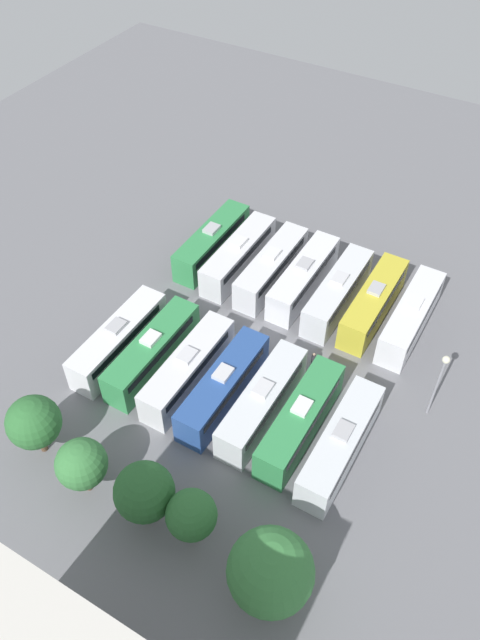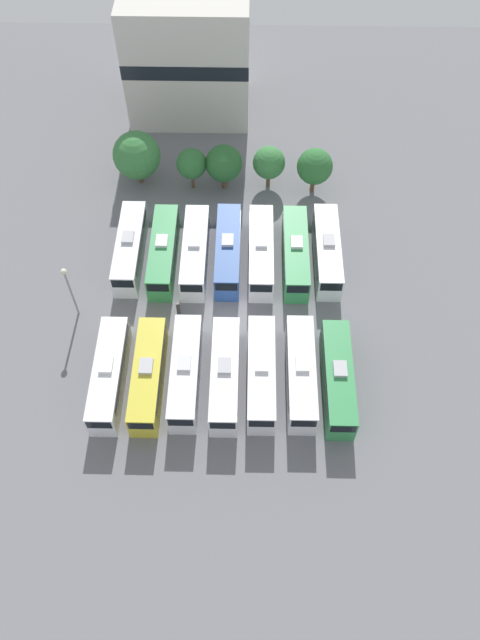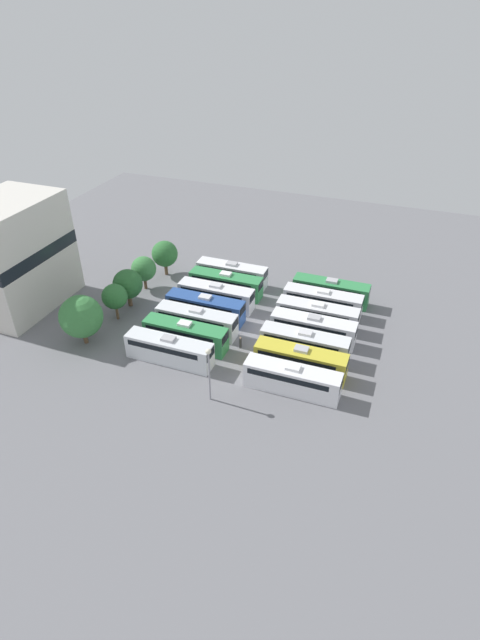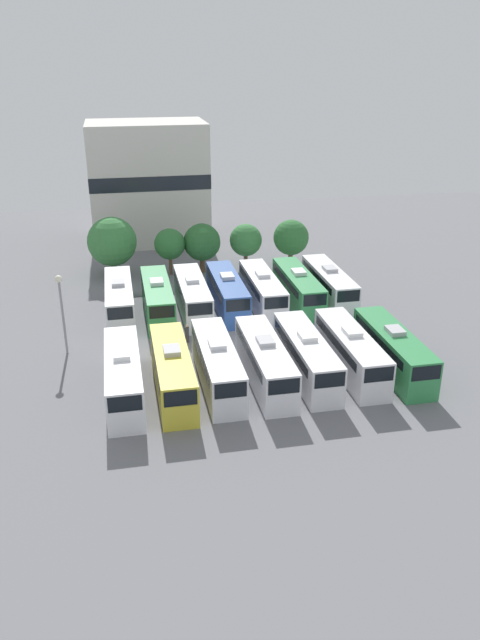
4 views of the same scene
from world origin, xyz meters
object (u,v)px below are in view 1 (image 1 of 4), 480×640
(bus_5, at_px, (238,255))
(bus_9, at_px, (262,401))
(bus_0, at_px, (411,316))
(bus_6, at_px, (212,242))
(bus_11, at_px, (188,368))
(tree_2, at_px, (144,492))
(light_pole, at_px, (440,375))
(tree_3, at_px, (82,464))
(worker_person, at_px, (313,360))
(bus_10, at_px, (223,386))
(tree_4, at_px, (34,422))
(bus_3, at_px, (303,277))
(tree_1, at_px, (191,515))
(bus_1, at_px, (373,302))
(bus_2, at_px, (338,291))
(bus_8, at_px, (300,419))
(bus_12, at_px, (152,351))
(bus_4, at_px, (271,267))
(bus_7, at_px, (341,443))
(tree_0, at_px, (271,572))
(bus_13, at_px, (119,339))

(bus_5, height_order, bus_9, same)
(bus_0, xyz_separation_m, bus_9, (6.98, 14.90, 0.00))
(bus_6, height_order, bus_11, same)
(bus_9, relative_size, tree_2, 1.94)
(light_pole, xyz_separation_m, tree_3, (19.27, 18.99, -1.42))
(bus_5, distance_m, worker_person, 14.28)
(bus_10, bearing_deg, tree_4, 49.29)
(bus_3, relative_size, bus_5, 1.00)
(tree_1, xyz_separation_m, tree_3, (8.78, 0.58, -0.21))
(bus_1, xyz_separation_m, bus_9, (3.40, 14.91, 0.00))
(bus_5, bearing_deg, bus_2, -179.38)
(bus_2, distance_m, bus_11, 16.23)
(bus_3, xyz_separation_m, tree_4, (9.31, 26.01, 1.85))
(bus_8, height_order, bus_9, same)
(tree_3, bearing_deg, bus_9, -122.74)
(bus_6, bearing_deg, bus_8, 139.26)
(bus_0, distance_m, bus_1, 3.58)
(bus_1, distance_m, bus_3, 7.02)
(bus_12, bearing_deg, worker_person, -150.42)
(bus_0, relative_size, bus_4, 1.00)
(worker_person, bearing_deg, bus_6, -28.20)
(bus_0, height_order, bus_7, same)
(bus_7, distance_m, bus_11, 13.83)
(tree_0, relative_size, tree_1, 1.26)
(bus_2, height_order, tree_4, tree_4)
(tree_3, bearing_deg, bus_8, -132.63)
(bus_6, bearing_deg, bus_4, 177.03)
(bus_1, relative_size, tree_1, 2.06)
(bus_1, height_order, bus_13, same)
(bus_11, distance_m, bus_13, 6.97)
(bus_2, height_order, bus_5, same)
(bus_7, relative_size, tree_0, 1.63)
(bus_8, xyz_separation_m, bus_13, (17.23, 0.42, 0.00))
(tree_3, bearing_deg, worker_person, -115.98)
(bus_3, relative_size, bus_12, 1.00)
(bus_9, xyz_separation_m, tree_4, (12.93, 11.27, 1.85))
(light_pole, height_order, tree_0, light_pole)
(bus_0, xyz_separation_m, bus_13, (20.86, 15.34, 0.00))
(worker_person, bearing_deg, bus_8, 106.52)
(bus_4, xyz_separation_m, bus_5, (3.64, 0.09, 0.00))
(tree_1, bearing_deg, bus_10, -68.48)
(bus_10, distance_m, light_pole, 16.83)
(tree_3, bearing_deg, tree_4, -9.19)
(bus_13, bearing_deg, tree_2, 134.89)
(worker_person, height_order, light_pole, light_pole)
(bus_6, xyz_separation_m, bus_13, (-0.05, 15.31, 0.00))
(tree_4, bearing_deg, tree_1, 178.98)
(bus_11, distance_m, tree_1, 13.98)
(bus_10, bearing_deg, light_pole, -154.46)
(bus_0, height_order, bus_6, same)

